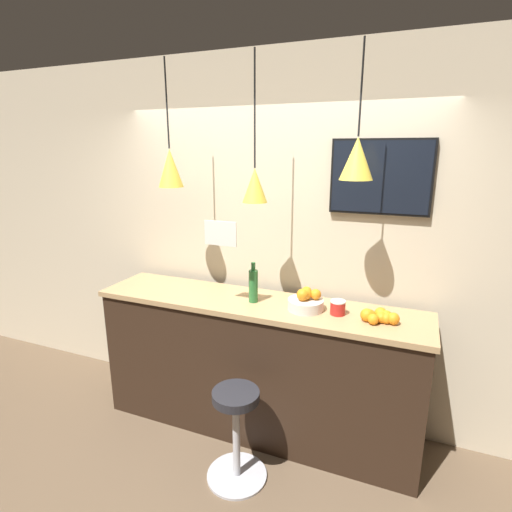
% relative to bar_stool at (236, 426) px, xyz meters
% --- Properties ---
extents(ground_plane, '(14.00, 14.00, 0.00)m').
position_rel_bar_stool_xyz_m(ground_plane, '(-0.07, 0.01, -0.40)').
color(ground_plane, brown).
extents(back_wall, '(8.00, 0.06, 2.90)m').
position_rel_bar_stool_xyz_m(back_wall, '(-0.07, 0.91, 1.05)').
color(back_wall, beige).
rests_on(back_wall, ground_plane).
extents(service_counter, '(2.49, 0.55, 1.08)m').
position_rel_bar_stool_xyz_m(service_counter, '(-0.07, 0.53, 0.14)').
color(service_counter, black).
rests_on(service_counter, ground_plane).
extents(bar_stool, '(0.41, 0.41, 0.66)m').
position_rel_bar_stool_xyz_m(bar_stool, '(0.00, 0.00, 0.00)').
color(bar_stool, '#B7B7BC').
rests_on(bar_stool, ground_plane).
extents(fruit_bowl, '(0.25, 0.25, 0.16)m').
position_rel_bar_stool_xyz_m(fruit_bowl, '(0.31, 0.52, 0.74)').
color(fruit_bowl, beige).
rests_on(fruit_bowl, service_counter).
extents(orange_pile, '(0.25, 0.18, 0.09)m').
position_rel_bar_stool_xyz_m(orange_pile, '(0.82, 0.49, 0.72)').
color(orange_pile, orange).
rests_on(orange_pile, service_counter).
extents(juice_bottle, '(0.07, 0.07, 0.30)m').
position_rel_bar_stool_xyz_m(juice_bottle, '(-0.09, 0.51, 0.81)').
color(juice_bottle, '#286B33').
rests_on(juice_bottle, service_counter).
extents(spread_jar, '(0.10, 0.10, 0.10)m').
position_rel_bar_stool_xyz_m(spread_jar, '(0.54, 0.51, 0.73)').
color(spread_jar, red).
rests_on(spread_jar, service_counter).
extents(pendant_lamp_left, '(0.19, 0.19, 0.90)m').
position_rel_bar_stool_xyz_m(pendant_lamp_left, '(-0.75, 0.50, 1.65)').
color(pendant_lamp_left, black).
extents(pendant_lamp_middle, '(0.17, 0.17, 0.98)m').
position_rel_bar_stool_xyz_m(pendant_lamp_middle, '(-0.07, 0.50, 1.54)').
color(pendant_lamp_middle, black).
extents(pendant_lamp_right, '(0.21, 0.21, 0.81)m').
position_rel_bar_stool_xyz_m(pendant_lamp_right, '(0.60, 0.50, 1.72)').
color(pendant_lamp_right, black).
extents(mounted_tv, '(0.68, 0.04, 0.52)m').
position_rel_bar_stool_xyz_m(mounted_tv, '(0.72, 0.86, 1.59)').
color(mounted_tv, black).
extents(hanging_menu_board, '(0.24, 0.01, 0.17)m').
position_rel_bar_stool_xyz_m(hanging_menu_board, '(-0.25, 0.33, 1.22)').
color(hanging_menu_board, white).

